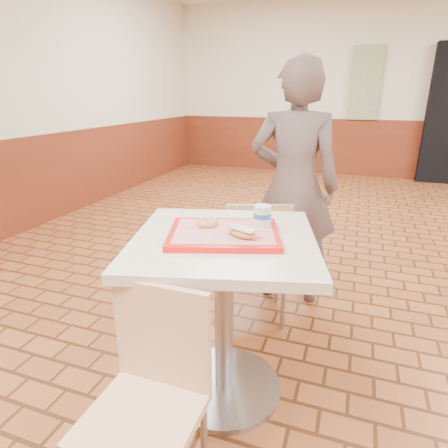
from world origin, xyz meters
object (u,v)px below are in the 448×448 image
(chair_main_back, at_px, (257,256))
(ring_donut, at_px, (207,222))
(chair_main_front, at_px, (150,389))
(customer, at_px, (294,187))
(serving_tray, at_px, (224,234))
(long_john_donut, at_px, (242,233))
(main_table, at_px, (224,292))
(paper_cup, at_px, (262,216))

(chair_main_back, xyz_separation_m, ring_donut, (-0.09, -0.61, 0.42))
(chair_main_front, height_order, chair_main_back, chair_main_back)
(customer, height_order, serving_tray, customer)
(chair_main_back, relative_size, long_john_donut, 5.87)
(serving_tray, bearing_deg, chair_main_back, 90.80)
(customer, relative_size, serving_tray, 3.48)
(chair_main_front, distance_m, serving_tray, 0.69)
(main_table, bearing_deg, serving_tray, -90.00)
(chair_main_front, bearing_deg, customer, 82.77)
(ring_donut, distance_m, paper_cup, 0.25)
(chair_main_front, relative_size, chair_main_back, 0.97)
(chair_main_front, bearing_deg, serving_tray, 81.64)
(chair_main_front, height_order, paper_cup, paper_cup)
(customer, relative_size, ring_donut, 16.42)
(chair_main_back, relative_size, ring_donut, 8.27)
(paper_cup, bearing_deg, ring_donut, -164.57)
(serving_tray, bearing_deg, long_john_donut, -27.84)
(ring_donut, bearing_deg, serving_tray, -20.96)
(customer, distance_m, long_john_donut, 1.13)
(long_john_donut, bearing_deg, customer, 88.59)
(chair_main_back, xyz_separation_m, paper_cup, (0.15, -0.55, 0.46))
(main_table, height_order, customer, customer)
(main_table, height_order, paper_cup, paper_cup)
(chair_main_back, height_order, serving_tray, serving_tray)
(serving_tray, distance_m, long_john_donut, 0.12)
(chair_main_back, height_order, customer, customer)
(chair_main_back, relative_size, paper_cup, 8.49)
(serving_tray, xyz_separation_m, ring_donut, (-0.10, 0.04, 0.03))
(chair_main_back, height_order, ring_donut, ring_donut)
(long_john_donut, height_order, paper_cup, paper_cup)
(chair_main_back, bearing_deg, main_table, 72.63)
(ring_donut, bearing_deg, customer, 77.84)
(chair_main_front, relative_size, paper_cup, 8.26)
(customer, bearing_deg, paper_cup, 87.65)
(chair_main_front, bearing_deg, chair_main_back, 86.62)
(main_table, distance_m, chair_main_front, 0.57)
(ring_donut, bearing_deg, long_john_donut, -24.53)
(paper_cup, bearing_deg, customer, 91.08)
(chair_main_back, bearing_deg, serving_tray, 72.63)
(customer, bearing_deg, chair_main_back, 68.83)
(paper_cup, bearing_deg, chair_main_front, -109.13)
(ring_donut, distance_m, long_john_donut, 0.22)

